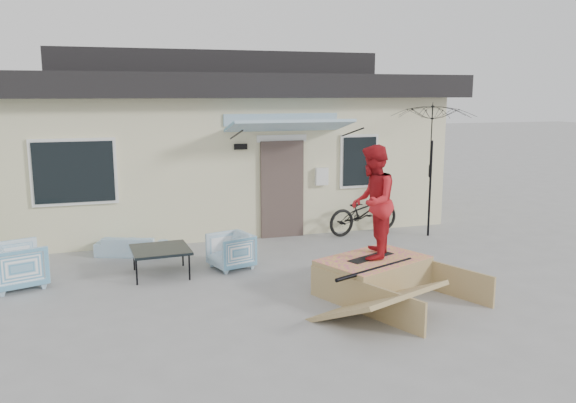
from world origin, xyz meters
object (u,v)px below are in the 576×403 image
object	(u,v)px
loveseat	(131,242)
skateboard	(371,257)
armchair_left	(18,263)
skater	(373,200)
armchair_right	(231,249)
coffee_table	(161,262)
patio_umbrella	(431,157)
bicycle	(364,208)
skate_ramp	(373,276)

from	to	relation	value
loveseat	skateboard	bearing A→B (deg)	157.45
armchair_left	skater	world-z (taller)	skater
armchair_right	skater	size ratio (longest dim) A/B	0.40
coffee_table	patio_umbrella	xyz separation A→B (m)	(5.89, 1.11, 1.51)
loveseat	bicycle	world-z (taller)	bicycle
bicycle	skate_ramp	xyz separation A→B (m)	(-1.50, -3.63, -0.31)
loveseat	patio_umbrella	bearing A→B (deg)	-162.62
loveseat	skate_ramp	distance (m)	4.88
loveseat	skateboard	world-z (taller)	skateboard
skate_ramp	skateboard	xyz separation A→B (m)	(-0.02, 0.05, 0.30)
skateboard	skater	bearing A→B (deg)	0.00
armchair_left	coffee_table	xyz separation A→B (m)	(2.25, -0.02, -0.17)
loveseat	skater	size ratio (longest dim) A/B	0.74
armchair_right	patio_umbrella	bearing A→B (deg)	85.96
loveseat	skateboard	size ratio (longest dim) A/B	1.50
armchair_left	loveseat	bearing A→B (deg)	-70.98
coffee_table	skate_ramp	bearing A→B (deg)	-31.32
coffee_table	bicycle	bearing A→B (deg)	20.59
loveseat	skateboard	distance (m)	4.84
skater	armchair_right	bearing A→B (deg)	-103.75
armchair_left	skater	distance (m)	5.77
armchair_right	patio_umbrella	distance (m)	4.98
loveseat	coffee_table	xyz separation A→B (m)	(0.43, -1.45, -0.02)
skater	coffee_table	bearing A→B (deg)	-89.33
armchair_right	skate_ramp	bearing A→B (deg)	27.27
patio_umbrella	skater	size ratio (longest dim) A/B	1.24
loveseat	patio_umbrella	distance (m)	6.51
armchair_left	skate_ramp	distance (m)	5.71
patio_umbrella	skateboard	bearing A→B (deg)	-133.46
loveseat	patio_umbrella	xyz separation A→B (m)	(6.33, -0.34, 1.49)
skateboard	armchair_right	bearing A→B (deg)	110.31
loveseat	skate_ramp	size ratio (longest dim) A/B	0.60
skateboard	skater	world-z (taller)	skater
loveseat	armchair_left	bearing A→B (deg)	58.42
armchair_right	patio_umbrella	size ratio (longest dim) A/B	0.32
skateboard	bicycle	bearing A→B (deg)	42.56
armchair_left	bicycle	distance (m)	7.08
armchair_left	skater	size ratio (longest dim) A/B	0.46
armchair_left	skateboard	distance (m)	5.67
coffee_table	skater	distance (m)	3.81
skateboard	coffee_table	bearing A→B (deg)	124.72
coffee_table	skater	xyz separation A→B (m)	(3.10, -1.85, 1.24)
coffee_table	skater	bearing A→B (deg)	-30.81
skater	armchair_left	bearing A→B (deg)	-77.80
skate_ramp	coffee_table	bearing A→B (deg)	126.09
skater	patio_umbrella	bearing A→B (deg)	168.02
loveseat	armchair_right	world-z (taller)	armchair_right
loveseat	bicycle	bearing A→B (deg)	-156.28
armchair_left	skate_ramp	bearing A→B (deg)	-128.62
coffee_table	patio_umbrella	world-z (taller)	patio_umbrella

